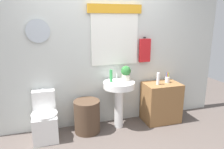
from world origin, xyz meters
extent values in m
cube|color=silver|center=(0.00, 1.15, 1.30)|extent=(4.40, 0.10, 2.60)
cube|color=white|center=(0.21, 1.08, 1.47)|extent=(0.80, 0.03, 0.85)
cube|color=gold|center=(0.21, 1.07, 1.95)|extent=(0.90, 0.04, 0.14)
cylinder|color=silver|center=(-0.97, 1.08, 1.62)|extent=(0.35, 0.03, 0.35)
cylinder|color=black|center=(0.75, 1.07, 1.49)|extent=(0.02, 0.06, 0.02)
cube|color=red|center=(0.75, 1.05, 1.27)|extent=(0.20, 0.05, 0.40)
cube|color=white|center=(-0.97, 0.85, 0.20)|extent=(0.36, 0.50, 0.40)
cylinder|color=white|center=(-0.97, 0.79, 0.42)|extent=(0.38, 0.38, 0.03)
cube|color=white|center=(-0.97, 1.02, 0.56)|extent=(0.34, 0.18, 0.32)
cylinder|color=silver|center=(-0.97, 1.02, 0.73)|extent=(0.04, 0.04, 0.02)
cylinder|color=#4C3828|center=(-0.33, 0.85, 0.27)|extent=(0.42, 0.42, 0.53)
cylinder|color=white|center=(0.21, 0.85, 0.35)|extent=(0.15, 0.15, 0.70)
cylinder|color=white|center=(0.21, 0.85, 0.75)|extent=(0.52, 0.52, 0.10)
cylinder|color=silver|center=(0.21, 0.97, 0.85)|extent=(0.03, 0.03, 0.10)
cube|color=olive|center=(1.01, 0.85, 0.35)|extent=(0.63, 0.44, 0.70)
cylinder|color=green|center=(0.09, 0.90, 0.90)|extent=(0.05, 0.05, 0.20)
cylinder|color=beige|center=(0.35, 0.91, 0.85)|extent=(0.14, 0.14, 0.10)
sphere|color=#2D7033|center=(0.35, 0.91, 0.96)|extent=(0.16, 0.16, 0.16)
cylinder|color=white|center=(0.90, 0.81, 0.81)|extent=(0.05, 0.05, 0.21)
cylinder|color=silver|center=(1.12, 0.87, 0.75)|extent=(0.08, 0.08, 0.10)
cylinder|color=green|center=(1.14, 0.87, 0.80)|extent=(0.01, 0.03, 0.18)
cylinder|color=red|center=(1.12, 0.89, 0.80)|extent=(0.03, 0.01, 0.18)
cylinder|color=blue|center=(1.10, 0.87, 0.80)|extent=(0.01, 0.04, 0.18)
cylinder|color=yellow|center=(1.13, 0.85, 0.80)|extent=(0.02, 0.01, 0.18)
camera|label=1|loc=(-0.83, -2.22, 1.77)|focal=33.32mm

